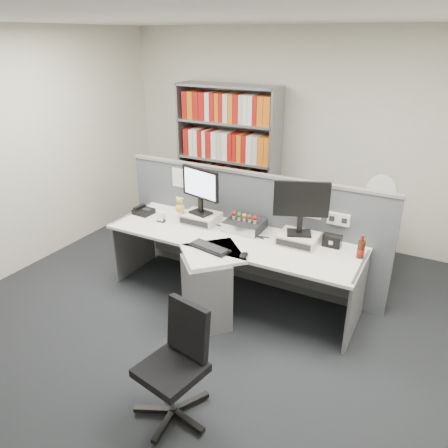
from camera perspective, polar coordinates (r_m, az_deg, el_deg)
The scene contains 21 objects.
ground at distance 4.11m, azimuth -4.44°, elevation -15.14°, with size 5.50×5.50×0.00m, color #26292D.
room_shell at distance 3.30m, azimuth -5.43°, elevation 9.90°, with size 5.04×5.54×2.72m.
partition at distance 4.71m, azimuth 3.50°, elevation -0.45°, with size 3.00×0.08×1.27m.
desk at distance 4.27m, azimuth -0.35°, elevation -5.97°, with size 2.60×1.20×0.72m.
monitor_riser_left at distance 4.64m, azimuth -3.09°, elevation 0.81°, with size 0.38×0.31×0.10m.
monitor_riser_right at distance 4.22m, azimuth 9.83°, elevation -1.95°, with size 0.38×0.31×0.10m.
monitor_left at distance 4.51m, azimuth -3.17°, elevation 4.92°, with size 0.49×0.21×0.50m.
monitor_right at distance 4.08m, azimuth 10.19°, elevation 2.71°, with size 0.50×0.24×0.53m.
desktop_pc at distance 4.46m, azimuth 2.77°, elevation -0.12°, with size 0.38×0.34×0.10m.
figurines at distance 4.41m, azimuth 2.70°, elevation 1.01°, with size 0.29×0.05×0.09m.
keyboard at distance 4.07m, azimuth -1.91°, elevation -3.15°, with size 0.43×0.23×0.03m.
mouse at distance 3.92m, azimuth 2.65°, elevation -4.15°, with size 0.07×0.11×0.04m, color black.
desk_phone at distance 4.95m, azimuth -10.65°, elevation 1.71°, with size 0.21×0.20×0.09m.
desk_calendar at distance 4.70m, azimuth -8.35°, elevation 0.87°, with size 0.09×0.07×0.11m.
plush_toy at distance 4.63m, azimuth -5.87°, elevation 2.37°, with size 0.10×0.10×0.18m.
speaker at distance 4.23m, azimuth 14.14°, elevation -2.18°, with size 0.17×0.10×0.12m, color black.
cola_bottle at distance 4.07m, azimuth 17.70°, elevation -3.22°, with size 0.07×0.07×0.23m.
shelving_unit at distance 5.98m, azimuth 0.53°, elevation 8.25°, with size 1.41×0.40×2.00m.
filing_cabinet at distance 5.19m, azimuth 19.05°, elevation -3.01°, with size 0.45×0.61×0.70m.
desk_fan at distance 4.94m, azimuth 20.08°, elevation 3.99°, with size 0.31×0.18×0.52m.
office_chair at distance 3.21m, azimuth -6.17°, elevation -17.52°, with size 0.57×0.56×0.86m.
Camera 1 is at (1.78, -2.66, 2.57)m, focal length 34.49 mm.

